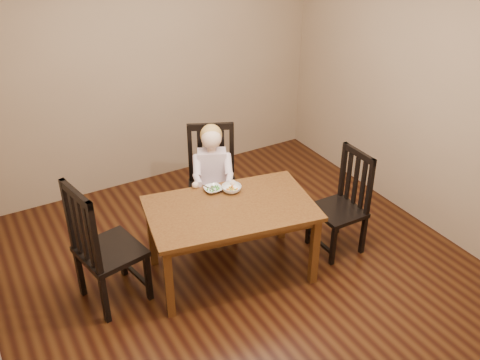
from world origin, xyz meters
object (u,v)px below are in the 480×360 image
dining_table (231,215)px  bowl_peas (213,189)px  chair_right (343,204)px  chair_child (212,182)px  toddler (212,171)px  bowl_veg (232,189)px  chair_left (103,248)px

dining_table → bowl_peas: bowl_peas is taller
dining_table → chair_right: 1.09m
chair_child → bowl_peas: (-0.20, -0.41, 0.20)m
chair_child → toddler: 0.17m
toddler → bowl_veg: toddler is taller
chair_right → chair_left: bearing=80.5°
dining_table → bowl_veg: 0.27m
bowl_veg → dining_table: bearing=-120.7°
bowl_veg → chair_left: bearing=-178.9°
toddler → bowl_veg: (-0.04, -0.44, 0.05)m
bowl_peas → chair_child: bearing=63.9°
chair_child → dining_table: bearing=99.3°
chair_right → chair_child: bearing=45.3°
chair_right → bowl_peas: bearing=66.9°
bowl_peas → bowl_veg: bowl_veg is taller
dining_table → bowl_peas: 0.31m
toddler → bowl_peas: (-0.18, -0.36, 0.04)m
chair_child → bowl_peas: bearing=88.2°
chair_right → bowl_veg: bearing=68.0°
chair_child → bowl_peas: 0.50m
chair_left → chair_child: bearing=101.5°
chair_left → chair_right: size_ratio=1.14×
chair_right → bowl_peas: chair_right is taller
dining_table → toddler: size_ratio=2.50×
dining_table → bowl_peas: bearing=92.7°
chair_child → toddler: (-0.02, -0.05, 0.16)m
dining_table → chair_left: bearing=169.7°
dining_table → chair_child: size_ratio=1.41×
chair_right → bowl_peas: 1.20m
dining_table → chair_child: 0.74m
chair_left → bowl_veg: (1.17, 0.02, 0.18)m
chair_right → bowl_veg: size_ratio=5.74×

